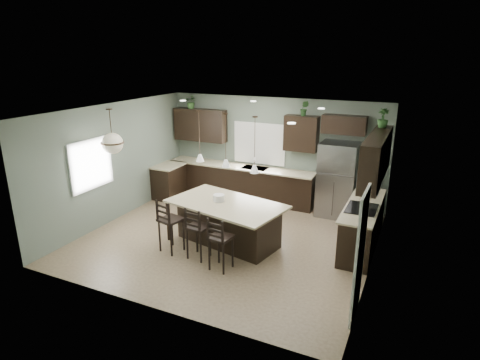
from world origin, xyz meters
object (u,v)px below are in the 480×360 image
at_px(kitchen_island, 227,223).
at_px(bar_stool_left, 171,225).
at_px(bar_stool_right, 221,243).
at_px(serving_dish, 219,198).
at_px(plant_back_left, 191,102).
at_px(refrigerator, 337,180).
at_px(bar_stool_center, 198,232).

relative_size(kitchen_island, bar_stool_left, 2.09).
height_order(bar_stool_left, bar_stool_right, bar_stool_left).
xyz_separation_m(serving_dish, plant_back_left, (-2.28, 2.73, 1.60)).
height_order(serving_dish, bar_stool_left, bar_stool_left).
xyz_separation_m(refrigerator, serving_dish, (-1.95, -2.52, 0.07)).
height_order(serving_dish, bar_stool_right, same).
distance_m(serving_dish, plant_back_left, 3.90).
xyz_separation_m(kitchen_island, bar_stool_right, (0.38, -0.98, 0.07)).
bearing_deg(bar_stool_left, refrigerator, 64.92).
bearing_deg(serving_dish, bar_stool_center, -91.98).
xyz_separation_m(bar_stool_left, bar_stool_right, (1.25, -0.22, -0.04)).
bearing_deg(bar_stool_left, bar_stool_center, 11.95).
distance_m(serving_dish, bar_stool_center, 0.94).
bearing_deg(refrigerator, kitchen_island, -124.44).
height_order(bar_stool_right, plant_back_left, plant_back_left).
bearing_deg(refrigerator, serving_dish, -127.76).
xyz_separation_m(kitchen_island, bar_stool_center, (-0.22, -0.78, 0.08)).
xyz_separation_m(kitchen_island, plant_back_left, (-2.47, 2.77, 2.13)).
bearing_deg(bar_stool_left, serving_dish, 63.30).
bearing_deg(bar_stool_right, plant_back_left, 133.49).
xyz_separation_m(kitchen_island, bar_stool_left, (-0.87, -0.77, 0.11)).
bearing_deg(kitchen_island, bar_stool_left, -126.67).
bearing_deg(plant_back_left, kitchen_island, -48.25).
xyz_separation_m(bar_stool_center, bar_stool_right, (0.60, -0.20, -0.01)).
relative_size(bar_stool_left, bar_stool_center, 1.04).
relative_size(kitchen_island, bar_stool_right, 2.23).
bearing_deg(bar_stool_right, kitchen_island, 117.22).
distance_m(kitchen_island, bar_stool_left, 1.17).
bearing_deg(serving_dish, bar_stool_left, -129.91).
relative_size(kitchen_island, plant_back_left, 6.25).
bearing_deg(bar_stool_center, bar_stool_right, -13.59).
xyz_separation_m(serving_dish, bar_stool_right, (0.57, -1.02, -0.46)).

